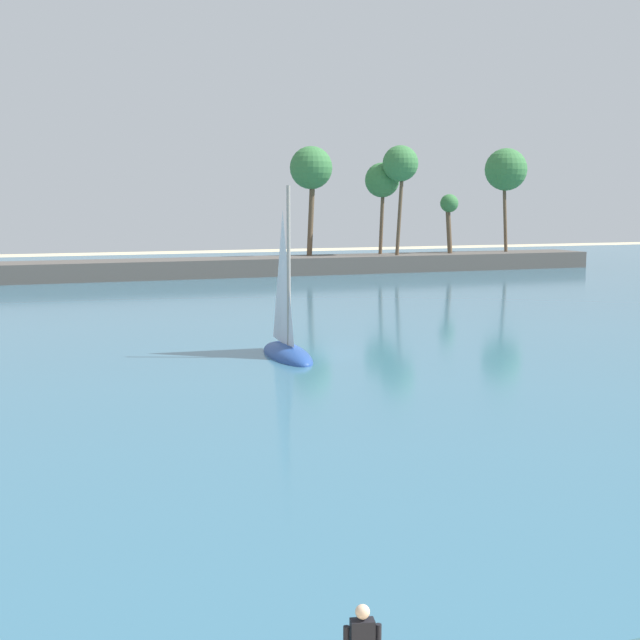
{
  "coord_description": "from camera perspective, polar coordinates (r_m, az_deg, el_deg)",
  "views": [
    {
      "loc": [
        -5.63,
        -4.78,
        7.28
      ],
      "look_at": [
        1.45,
        13.68,
        4.7
      ],
      "focal_mm": 50.74,
      "sensor_mm": 36.0,
      "label": 1
    }
  ],
  "objects": [
    {
      "name": "sea",
      "position": [
        69.56,
        -16.23,
        1.15
      ],
      "size": [
        220.0,
        115.08,
        0.06
      ],
      "primitive_type": "cube",
      "color": "#386B84",
      "rests_on": "ground"
    },
    {
      "name": "palm_headland",
      "position": [
        87.66,
        -12.62,
        4.33
      ],
      "size": [
        116.51,
        6.75,
        13.22
      ],
      "color": "#514C47",
      "rests_on": "ground"
    },
    {
      "name": "sailboat_near_shore",
      "position": [
        42.65,
        -2.12,
        -1.26
      ],
      "size": [
        2.11,
        6.01,
        8.59
      ],
      "color": "#234793",
      "rests_on": "sea"
    }
  ]
}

